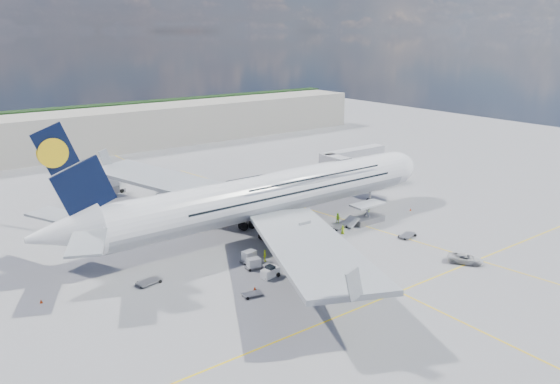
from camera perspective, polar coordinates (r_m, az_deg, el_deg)
ground at (r=90.78m, az=2.78°, el=-5.80°), size 300.00×300.00×0.00m
taxi_line_main at (r=90.78m, az=2.78°, el=-5.80°), size 0.25×220.00×0.01m
taxi_line_cross at (r=77.81m, az=12.32°, el=-10.15°), size 120.00×0.25×0.01m
taxi_line_diag at (r=106.46m, az=5.19°, el=-2.44°), size 14.16×99.06×0.01m
airliner at (r=96.11m, az=-0.83°, el=-0.17°), size 77.26×79.15×23.71m
jet_bridge at (r=122.68m, az=7.39°, el=3.36°), size 18.80×12.10×8.50m
cargo_loader at (r=103.09m, az=9.01°, el=-2.49°), size 8.53×3.20×3.67m
terminal at (r=170.80m, az=-17.98°, el=6.09°), size 180.00×16.00×12.00m
tree_line at (r=227.11m, az=-12.15°, el=8.40°), size 160.00×6.00×8.00m
dolly_row_a at (r=74.95m, az=-2.93°, el=-10.59°), size 2.95×1.98×0.40m
dolly_row_b at (r=82.71m, az=-2.76°, el=-7.43°), size 2.82×1.84×1.65m
dolly_row_c at (r=85.00m, az=-3.23°, el=-6.70°), size 3.05×1.96×1.80m
dolly_back at (r=80.26m, az=-13.51°, el=-9.07°), size 3.73×2.48×0.50m
dolly_nose_far at (r=97.38m, az=13.16°, el=-4.42°), size 3.71×2.71×0.49m
dolly_nose_near at (r=99.63m, az=6.20°, el=-3.60°), size 3.49×2.39×0.47m
baggage_tug at (r=79.96m, az=-1.02°, el=-8.37°), size 3.01×1.76×1.77m
catering_truck_inner at (r=102.59m, az=-9.17°, el=-2.31°), size 6.54×3.74×3.67m
catering_truck_outer at (r=125.22m, az=-17.27°, el=0.56°), size 6.21×2.85×3.60m
service_van at (r=89.28m, az=18.81°, el=-6.60°), size 4.94×5.73×1.46m
crew_nose at (r=108.08m, az=9.26°, el=-1.82°), size 0.75×0.71×1.73m
crew_loader at (r=102.08m, az=6.06°, el=-2.73°), size 1.09×1.18×1.94m
crew_wing at (r=85.09m, az=-1.59°, el=-6.67°), size 0.97×1.19×1.89m
crew_van at (r=96.86m, az=6.58°, el=-3.93°), size 0.90×0.91×1.59m
crew_tug at (r=79.68m, az=5.28°, el=-8.38°), size 1.36×0.89×1.97m
cone_nose at (r=111.75m, az=13.48°, el=-1.79°), size 0.40×0.40×0.50m
cone_wing_left_inner at (r=108.04m, az=-5.34°, el=-2.02°), size 0.42×0.42×0.54m
cone_wing_left_outer at (r=104.00m, az=-15.00°, el=-3.27°), size 0.44×0.44×0.55m
cone_wing_right_inner at (r=76.32m, az=-2.65°, el=-10.06°), size 0.50×0.50×0.64m
cone_wing_right_outer at (r=78.68m, az=5.36°, el=-9.27°), size 0.49×0.49×0.62m
cone_tail at (r=79.61m, az=-23.69°, el=-10.41°), size 0.41×0.41×0.52m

